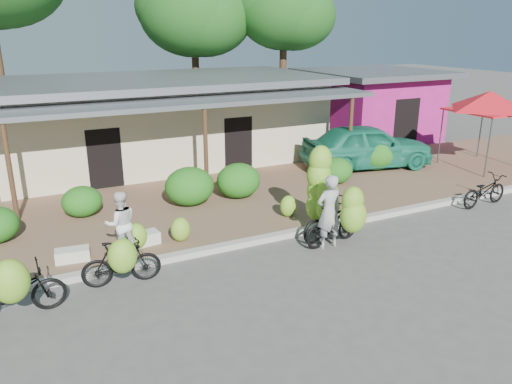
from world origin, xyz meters
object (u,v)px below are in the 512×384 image
red_canopy (490,101)px  tree_center_right (189,10)px  bike_right (340,220)px  teal_van (367,146)px  bystander (121,224)px  bike_far_left (11,292)px  tree_near_right (279,10)px  bike_center (326,202)px  sack_far (72,255)px  sack_near (142,239)px  bike_left (122,261)px  bike_far_right (484,191)px  vendor (329,212)px

red_canopy → tree_center_right: bearing=120.7°
bike_right → teal_van: 7.31m
tree_center_right → red_canopy: tree_center_right is taller
tree_center_right → bystander: bearing=-115.8°
teal_van → tree_center_right: bearing=28.9°
tree_center_right → bike_far_left: bearing=-120.1°
tree_near_right → red_canopy: size_ratio=2.23×
tree_near_right → red_canopy: 11.26m
bike_right → bystander: bike_right is taller
bike_center → teal_van: (4.90, 4.51, 0.04)m
bystander → sack_far: bearing=-8.2°
red_canopy → teal_van: (-4.06, 1.82, -1.66)m
sack_near → bystander: 0.87m
bike_far_left → bystander: 2.95m
tree_near_right → teal_van: (-0.81, -8.41, -5.07)m
bike_far_left → bike_center: (7.43, 0.82, 0.31)m
sack_far → bike_center: bearing=-10.0°
red_canopy → sack_far: bearing=-173.9°
bike_far_left → tree_center_right: bearing=-34.0°
tree_center_right → bike_center: 15.86m
bike_far_left → sack_far: (1.27, 1.91, -0.35)m
tree_center_right → bystander: size_ratio=5.22×
sack_far → bystander: bystander is taller
sack_near → bike_left: bearing=-116.1°
bike_right → bike_far_right: size_ratio=0.95×
bike_center → bike_far_right: 5.61m
vendor → bystander: size_ratio=1.21×
bike_center → bystander: bearing=71.6°
sack_far → teal_van: (11.07, 3.42, 0.69)m
bike_far_left → bike_right: 7.31m
bike_right → sack_far: size_ratio=2.36×
red_canopy → bystander: 14.23m
bike_center → sack_far: size_ratio=3.13×
tree_near_right → bike_far_left: 19.77m
tree_center_right → bike_left: tree_center_right is taller
red_canopy → bike_far_right: 4.98m
sack_near → sack_far: (-1.63, -0.15, -0.01)m
red_canopy → bike_left: red_canopy is taller
teal_van → bike_far_left: bearing=125.3°
tree_center_right → tree_near_right: bearing=-26.6°
bike_far_left → bike_far_right: bearing=-91.4°
tree_near_right → bike_center: tree_near_right is taller
tree_near_right → bystander: 16.93m
red_canopy → bike_far_right: red_canopy is taller
bike_right → bystander: size_ratio=1.15×
tree_center_right → sack_far: 16.92m
bike_far_left → vendor: bearing=-92.6°
sack_far → vendor: size_ratio=0.40×
bike_far_right → vendor: bearing=90.1°
bike_far_right → sack_near: 10.23m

